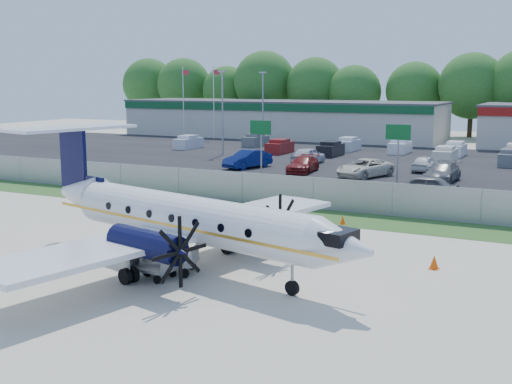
% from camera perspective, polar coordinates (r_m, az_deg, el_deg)
% --- Properties ---
extents(ground, '(170.00, 170.00, 0.00)m').
position_cam_1_polar(ground, '(28.13, -5.50, -6.48)').
color(ground, beige).
rests_on(ground, ground).
extents(grass_verge, '(170.00, 4.00, 0.02)m').
position_cam_1_polar(grass_verge, '(38.52, 3.99, -2.01)').
color(grass_verge, '#2D561E').
rests_on(grass_verge, ground).
extents(access_road, '(170.00, 8.00, 0.02)m').
position_cam_1_polar(access_road, '(44.96, 7.41, -0.37)').
color(access_road, black).
rests_on(access_road, ground).
extents(parking_lot, '(170.00, 32.00, 0.02)m').
position_cam_1_polar(parking_lot, '(64.96, 13.52, 2.54)').
color(parking_lot, black).
rests_on(parking_lot, ground).
extents(perimeter_fence, '(120.00, 0.06, 1.99)m').
position_cam_1_polar(perimeter_fence, '(40.16, 5.10, -0.10)').
color(perimeter_fence, gray).
rests_on(perimeter_fence, ground).
extents(building_west, '(46.40, 12.40, 5.24)m').
position_cam_1_polar(building_west, '(93.27, 2.16, 6.52)').
color(building_west, beige).
rests_on(building_west, ground).
extents(sign_left, '(1.80, 0.26, 5.00)m').
position_cam_1_polar(sign_left, '(51.13, 0.43, 4.99)').
color(sign_left, gray).
rests_on(sign_left, ground).
extents(sign_mid, '(1.80, 0.26, 5.00)m').
position_cam_1_polar(sign_mid, '(47.36, 12.51, 4.39)').
color(sign_mid, gray).
rests_on(sign_mid, ground).
extents(flagpole_west, '(1.06, 0.12, 10.00)m').
position_cam_1_polar(flagpole_west, '(92.73, -6.44, 8.31)').
color(flagpole_west, silver).
rests_on(flagpole_west, ground).
extents(flagpole_east, '(1.06, 0.12, 10.00)m').
position_cam_1_polar(flagpole_east, '(90.12, -3.74, 8.31)').
color(flagpole_east, silver).
rests_on(flagpole_east, ground).
extents(light_pole_nw, '(0.90, 0.35, 9.09)m').
position_cam_1_polar(light_pole_nw, '(69.96, -3.00, 7.59)').
color(light_pole_nw, gray).
rests_on(light_pole_nw, ground).
extents(light_pole_sw, '(0.90, 0.35, 9.09)m').
position_cam_1_polar(light_pole_sw, '(78.81, 0.61, 7.84)').
color(light_pole_sw, gray).
rests_on(light_pole_sw, ground).
extents(tree_line, '(112.00, 6.00, 14.00)m').
position_cam_1_polar(tree_line, '(98.24, 18.05, 4.68)').
color(tree_line, '#245B1B').
rests_on(tree_line, ground).
extents(aircraft, '(18.61, 18.21, 5.68)m').
position_cam_1_polar(aircraft, '(27.29, -6.41, -2.25)').
color(aircraft, silver).
rests_on(aircraft, ground).
extents(baggage_cart_near, '(1.89, 1.18, 0.97)m').
position_cam_1_polar(baggage_cart_near, '(26.40, -9.25, -6.63)').
color(baggage_cart_near, gray).
rests_on(baggage_cart_near, ground).
extents(baggage_cart_far, '(2.51, 1.95, 1.16)m').
position_cam_1_polar(baggage_cart_far, '(26.96, -7.67, -6.05)').
color(baggage_cart_far, gray).
rests_on(baggage_cart_far, ground).
extents(cone_nose, '(0.42, 0.42, 0.59)m').
position_cam_1_polar(cone_nose, '(28.40, 15.55, -6.05)').
color(cone_nose, '#F74F07').
rests_on(cone_nose, ground).
extents(cone_starboard_wing, '(0.35, 0.35, 0.50)m').
position_cam_1_polar(cone_starboard_wing, '(36.10, 7.71, -2.50)').
color(cone_starboard_wing, '#F74F07').
rests_on(cone_starboard_wing, ground).
extents(road_car_west, '(5.14, 2.71, 1.38)m').
position_cam_1_polar(road_car_west, '(51.44, -10.81, 0.80)').
color(road_car_west, beige).
rests_on(road_car_west, ground).
extents(road_car_mid, '(5.19, 2.39, 1.72)m').
position_cam_1_polar(road_car_mid, '(44.58, 14.35, -0.69)').
color(road_car_mid, '#595B5E').
rests_on(road_car_mid, ground).
extents(parked_car_a, '(3.11, 5.36, 1.67)m').
position_cam_1_polar(parked_car_a, '(59.33, -0.75, 2.14)').
color(parked_car_a, navy).
rests_on(parked_car_a, ground).
extents(parked_car_b, '(2.44, 5.04, 1.42)m').
position_cam_1_polar(parked_car_b, '(56.62, 4.19, 1.75)').
color(parked_car_b, maroon).
rests_on(parked_car_b, ground).
extents(parked_car_c, '(4.37, 6.05, 1.53)m').
position_cam_1_polar(parked_car_c, '(54.41, 9.62, 1.32)').
color(parked_car_c, beige).
rests_on(parked_car_c, ground).
extents(parked_car_d, '(2.41, 5.42, 1.54)m').
position_cam_1_polar(parked_car_d, '(53.04, 16.18, 0.85)').
color(parked_car_d, '#595B5E').
rests_on(parked_car_d, ground).
extents(parked_car_f, '(2.16, 4.96, 1.66)m').
position_cam_1_polar(parked_car_f, '(62.32, 4.64, 2.48)').
color(parked_car_f, silver).
rests_on(parked_car_f, ground).
extents(parked_car_g, '(1.85, 4.19, 1.40)m').
position_cam_1_polar(parked_car_g, '(59.07, 14.74, 1.79)').
color(parked_car_g, silver).
rests_on(parked_car_g, ground).
extents(far_parking_rows, '(56.00, 10.00, 1.60)m').
position_cam_1_polar(far_parking_rows, '(69.82, 14.45, 2.98)').
color(far_parking_rows, gray).
rests_on(far_parking_rows, ground).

